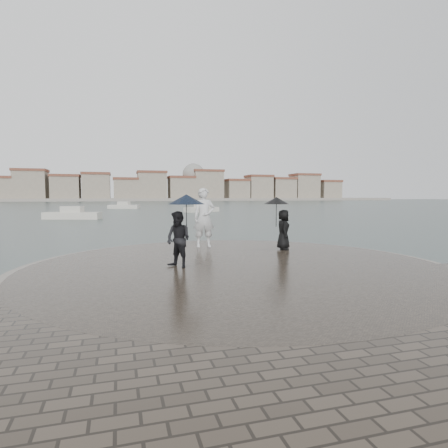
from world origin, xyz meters
name	(u,v)px	position (x,y,z in m)	size (l,w,h in m)	color
ground	(289,313)	(0.00, 0.00, 0.00)	(400.00, 400.00, 0.00)	#2B3835
kerb_ring	(236,271)	(0.00, 3.50, 0.16)	(12.50, 12.50, 0.32)	gray
quay_tip	(236,271)	(0.00, 3.50, 0.18)	(11.90, 11.90, 0.36)	#2D261E
statue	(204,218)	(-0.06, 7.43, 1.51)	(0.84, 0.55, 2.30)	silver
visitor_left	(181,227)	(-1.60, 3.58, 1.48)	(1.24, 1.10, 2.04)	black
visitor_right	(281,221)	(2.53, 5.96, 1.44)	(1.06, 0.99, 1.95)	black
far_skyline	(111,188)	(-6.29, 160.71, 5.61)	(260.00, 20.00, 37.00)	gray
boats	(138,210)	(-0.58, 47.40, 0.38)	(21.69, 32.64, 1.50)	beige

